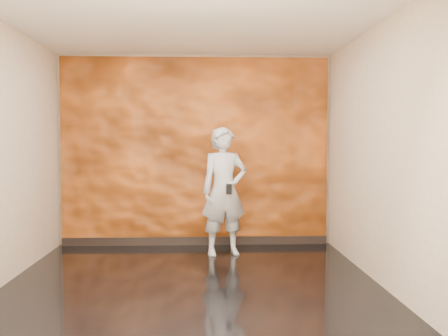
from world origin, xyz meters
TOP-DOWN VIEW (x-y plane):
  - room at (0.00, 0.00)m, footprint 4.02×4.02m
  - feature_wall at (0.00, 1.96)m, footprint 3.90×0.06m
  - baseboard at (0.00, 1.92)m, footprint 3.90×0.04m
  - man at (0.40, 1.28)m, footprint 0.71×0.55m
  - phone at (0.45, 1.05)m, footprint 0.08×0.03m

SIDE VIEW (x-z plane):
  - baseboard at x=0.00m, z-range 0.00..0.12m
  - man at x=0.40m, z-range 0.00..1.72m
  - phone at x=0.45m, z-range 0.84..0.98m
  - feature_wall at x=0.00m, z-range 0.00..2.75m
  - room at x=0.00m, z-range -0.01..2.81m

